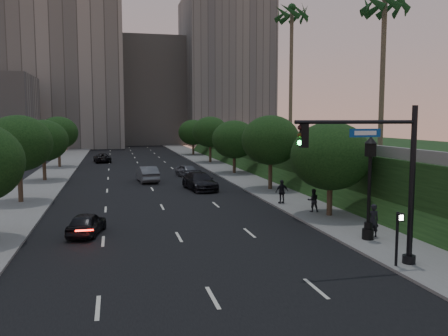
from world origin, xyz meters
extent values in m
plane|color=black|center=(0.00, 0.00, 0.00)|extent=(160.00, 160.00, 0.00)
cube|color=black|center=(0.00, 30.00, 0.01)|extent=(16.00, 140.00, 0.02)
cube|color=slate|center=(10.25, 30.00, 0.07)|extent=(4.50, 140.00, 0.15)
cube|color=slate|center=(-10.25, 30.00, 0.07)|extent=(4.50, 140.00, 0.15)
cube|color=black|center=(22.00, 28.00, 2.00)|extent=(18.00, 90.00, 4.00)
cube|color=slate|center=(13.50, 28.00, 4.35)|extent=(0.35, 90.00, 0.70)
cube|color=gray|center=(-14.00, 92.00, 16.00)|extent=(26.00, 20.00, 32.00)
cube|color=gray|center=(6.00, 102.00, 13.00)|extent=(22.00, 18.00, 26.00)
cube|color=slate|center=(24.00, 96.00, 18.00)|extent=(20.00, 22.00, 36.00)
cylinder|color=#38281C|center=(10.30, 8.00, 1.43)|extent=(0.36, 0.36, 2.86)
ellipsoid|color=black|center=(10.30, 8.00, 4.03)|extent=(5.20, 5.20, 4.42)
cylinder|color=#38281C|center=(10.30, 20.00, 1.61)|extent=(0.36, 0.36, 3.21)
ellipsoid|color=black|center=(10.30, 20.00, 4.53)|extent=(5.20, 5.20, 4.42)
cylinder|color=#38281C|center=(10.30, 33.00, 1.43)|extent=(0.36, 0.36, 2.86)
ellipsoid|color=black|center=(10.30, 33.00, 4.03)|extent=(5.20, 5.20, 4.42)
cylinder|color=#38281C|center=(10.30, 47.00, 1.61)|extent=(0.36, 0.36, 3.21)
ellipsoid|color=black|center=(10.30, 47.00, 4.53)|extent=(5.20, 5.20, 4.42)
cylinder|color=#38281C|center=(10.30, 62.00, 1.43)|extent=(0.36, 0.36, 2.86)
ellipsoid|color=black|center=(10.30, 62.00, 4.03)|extent=(5.20, 5.20, 4.42)
cylinder|color=#38281C|center=(-10.30, 18.00, 1.63)|extent=(0.36, 0.36, 3.26)
ellipsoid|color=black|center=(-10.30, 18.00, 4.59)|extent=(5.00, 5.00, 4.25)
cylinder|color=#38281C|center=(-10.30, 31.00, 1.50)|extent=(0.36, 0.36, 2.99)
ellipsoid|color=black|center=(-10.30, 31.00, 4.22)|extent=(5.00, 5.00, 4.25)
cylinder|color=#38281C|center=(-10.30, 45.00, 1.63)|extent=(0.36, 0.36, 3.26)
ellipsoid|color=black|center=(-10.30, 45.00, 4.59)|extent=(5.00, 5.00, 4.25)
cylinder|color=#4C4233|center=(17.50, 14.00, 10.00)|extent=(0.40, 0.40, 12.00)
cylinder|color=#4C4233|center=(16.00, 30.00, 11.25)|extent=(0.40, 0.40, 14.50)
cylinder|color=black|center=(9.11, -2.34, 3.50)|extent=(0.24, 0.24, 7.00)
cylinder|color=black|center=(9.11, -2.34, 0.25)|extent=(0.56, 0.56, 0.50)
cylinder|color=black|center=(6.41, -2.34, 6.30)|extent=(5.40, 0.16, 0.16)
cube|color=black|center=(4.11, -2.34, 5.75)|extent=(0.32, 0.22, 0.95)
sphere|color=black|center=(3.93, -2.34, 6.08)|extent=(0.20, 0.20, 0.20)
sphere|color=#3F2B0A|center=(3.93, -2.34, 5.78)|extent=(0.20, 0.20, 0.20)
sphere|color=#19F24C|center=(3.93, -2.34, 5.48)|extent=(0.20, 0.20, 0.20)
cube|color=#0B4190|center=(6.81, -2.34, 5.85)|extent=(1.40, 0.05, 0.35)
cylinder|color=black|center=(9.51, 1.81, 0.35)|extent=(0.60, 0.60, 0.70)
cylinder|color=black|center=(9.51, 1.81, 0.85)|extent=(0.40, 0.40, 0.40)
cylinder|color=black|center=(9.51, 1.81, 2.80)|extent=(0.18, 0.18, 3.60)
cube|color=black|center=(9.51, 1.81, 4.85)|extent=(0.42, 0.42, 0.70)
cone|color=black|center=(9.51, 1.81, 5.35)|extent=(0.64, 0.64, 0.35)
sphere|color=black|center=(9.51, 1.81, 5.55)|extent=(0.14, 0.14, 0.14)
cylinder|color=black|center=(8.34, -2.55, 1.25)|extent=(0.12, 0.12, 2.50)
cube|color=black|center=(8.34, -2.73, 2.30)|extent=(0.30, 0.14, 0.35)
cube|color=white|center=(8.34, -2.81, 2.30)|extent=(0.18, 0.02, 0.22)
imported|color=black|center=(-4.90, 6.71, 0.65)|extent=(2.31, 4.03, 1.29)
imported|color=#505357|center=(-0.07, 28.27, 0.81)|extent=(2.18, 5.07, 1.63)
imported|color=black|center=(-5.01, 51.53, 0.66)|extent=(2.77, 5.01, 1.33)
imported|color=black|center=(4.18, 21.71, 0.79)|extent=(2.90, 5.66, 1.57)
imported|color=#54555B|center=(4.58, 31.26, 0.70)|extent=(2.68, 4.40, 1.40)
imported|color=black|center=(9.99, 2.16, 1.04)|extent=(0.70, 0.51, 1.79)
imported|color=black|center=(9.72, 9.30, 0.93)|extent=(0.86, 0.73, 1.56)
imported|color=black|center=(8.76, 12.77, 1.04)|extent=(1.09, 0.58, 1.78)
camera|label=1|loc=(-3.35, -20.12, 6.44)|focal=38.00mm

